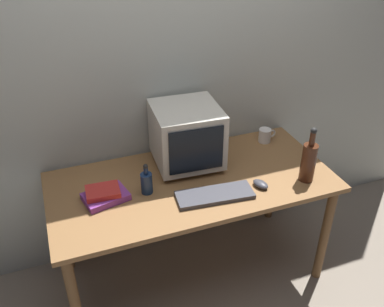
{
  "coord_description": "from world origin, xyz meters",
  "views": [
    {
      "loc": [
        -0.69,
        -1.86,
        2.16
      ],
      "look_at": [
        0.0,
        0.0,
        0.92
      ],
      "focal_mm": 39.61,
      "sensor_mm": 36.0,
      "label": 1
    }
  ],
  "objects": [
    {
      "name": "crt_monitor",
      "position": [
        0.03,
        0.18,
        0.93
      ],
      "size": [
        0.4,
        0.41,
        0.37
      ],
      "color": "beige",
      "rests_on": "desk"
    },
    {
      "name": "bottle_tall",
      "position": [
        0.62,
        -0.22,
        0.87
      ],
      "size": [
        0.08,
        0.08,
        0.34
      ],
      "color": "#472314",
      "rests_on": "desk"
    },
    {
      "name": "book_stack",
      "position": [
        -0.5,
        -0.01,
        0.77
      ],
      "size": [
        0.26,
        0.21,
        0.07
      ],
      "color": "#843893",
      "rests_on": "desk"
    },
    {
      "name": "back_wall",
      "position": [
        0.0,
        0.44,
        1.25
      ],
      "size": [
        4.0,
        0.08,
        2.5
      ],
      "primitive_type": "cube",
      "color": "beige",
      "rests_on": "ground"
    },
    {
      "name": "desk",
      "position": [
        0.0,
        0.0,
        0.66
      ],
      "size": [
        1.63,
        0.76,
        0.74
      ],
      "color": "olive",
      "rests_on": "ground"
    },
    {
      "name": "computer_mouse",
      "position": [
        0.34,
        -0.19,
        0.76
      ],
      "size": [
        0.09,
        0.11,
        0.04
      ],
      "primitive_type": "ellipsoid",
      "rotation": [
        0.0,
        0.0,
        0.33
      ],
      "color": "#3F3F47",
      "rests_on": "desk"
    },
    {
      "name": "bottle_short",
      "position": [
        -0.27,
        -0.02,
        0.81
      ],
      "size": [
        0.06,
        0.06,
        0.18
      ],
      "color": "navy",
      "rests_on": "desk"
    },
    {
      "name": "keyboard",
      "position": [
        0.06,
        -0.19,
        0.75
      ],
      "size": [
        0.43,
        0.19,
        0.02
      ],
      "primitive_type": "cube",
      "rotation": [
        0.0,
        0.0,
        -0.1
      ],
      "color": "#3F3F47",
      "rests_on": "desk"
    },
    {
      "name": "ground_plane",
      "position": [
        0.0,
        0.0,
        0.0
      ],
      "size": [
        6.0,
        6.0,
        0.0
      ],
      "primitive_type": "plane",
      "color": "gray"
    },
    {
      "name": "mug",
      "position": [
        0.61,
        0.25,
        0.79
      ],
      "size": [
        0.12,
        0.08,
        0.09
      ],
      "color": "white",
      "rests_on": "desk"
    }
  ]
}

